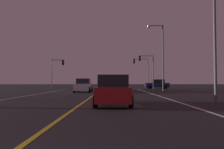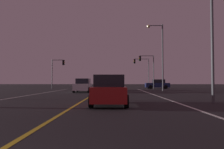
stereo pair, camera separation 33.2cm
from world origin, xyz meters
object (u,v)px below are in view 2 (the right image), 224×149
at_px(car_lead_same_lane, 109,91).
at_px(car_crossing_side, 158,84).
at_px(traffic_light_near_left, 58,67).
at_px(traffic_light_far_right, 142,66).
at_px(car_ahead_far, 116,85).
at_px(car_oncoming, 83,86).
at_px(street_lamp_right_near, 205,17).
at_px(street_lamp_right_far, 159,49).
at_px(traffic_light_near_right, 147,64).

relative_size(car_lead_same_lane, car_crossing_side, 1.00).
bearing_deg(traffic_light_near_left, traffic_light_far_right, 19.53).
distance_m(car_ahead_far, traffic_light_near_left, 12.16).
distance_m(car_lead_same_lane, car_ahead_far, 19.26).
xyz_separation_m(car_lead_same_lane, car_ahead_far, (0.43, 19.26, 0.00)).
xyz_separation_m(car_oncoming, car_crossing_side, (11.79, 12.23, 0.00)).
relative_size(car_oncoming, street_lamp_right_near, 0.49).
distance_m(traffic_light_near_left, traffic_light_far_right, 16.46).
height_order(traffic_light_near_left, street_lamp_right_far, street_lamp_right_far).
bearing_deg(traffic_light_far_right, traffic_light_near_right, 92.31).
bearing_deg(street_lamp_right_far, traffic_light_near_right, -88.96).
relative_size(car_oncoming, traffic_light_far_right, 0.72).
relative_size(car_oncoming, car_ahead_far, 1.00).
bearing_deg(car_crossing_side, traffic_light_near_right, 35.09).
height_order(street_lamp_right_near, street_lamp_right_far, street_lamp_right_far).
relative_size(car_lead_same_lane, traffic_light_near_right, 0.73).
relative_size(car_oncoming, car_crossing_side, 1.00).
distance_m(car_oncoming, street_lamp_right_near, 16.91).
bearing_deg(car_oncoming, traffic_light_near_right, 138.04).
height_order(traffic_light_near_right, street_lamp_right_near, street_lamp_right_near).
height_order(car_crossing_side, traffic_light_far_right, traffic_light_far_right).
relative_size(car_lead_same_lane, car_oncoming, 1.00).
bearing_deg(car_oncoming, car_ahead_far, 139.81).
relative_size(traffic_light_near_left, traffic_light_far_right, 0.87).
distance_m(street_lamp_right_near, street_lamp_right_far, 13.98).
relative_size(car_oncoming, traffic_light_near_left, 0.83).
xyz_separation_m(car_oncoming, traffic_light_far_right, (9.40, 16.21, 3.56)).
distance_m(car_crossing_side, traffic_light_far_right, 5.85).
distance_m(car_oncoming, car_crossing_side, 16.99).
relative_size(car_lead_same_lane, car_ahead_far, 1.00).
height_order(car_lead_same_lane, car_ahead_far, same).
xyz_separation_m(car_lead_same_lane, street_lamp_right_near, (6.10, 1.39, 4.66)).
bearing_deg(car_lead_same_lane, street_lamp_right_far, -21.56).
xyz_separation_m(traffic_light_far_right, street_lamp_right_near, (0.42, -29.15, 1.10)).
relative_size(traffic_light_near_right, street_lamp_right_far, 0.67).
bearing_deg(car_lead_same_lane, car_ahead_far, -1.28).
relative_size(car_crossing_side, traffic_light_near_right, 0.73).
relative_size(traffic_light_near_left, street_lamp_right_near, 0.59).
bearing_deg(street_lamp_right_far, street_lamp_right_near, 90.11).
relative_size(car_oncoming, street_lamp_right_far, 0.49).
distance_m(traffic_light_near_right, traffic_light_far_right, 5.50).
distance_m(car_crossing_side, street_lamp_right_near, 25.67).
distance_m(car_ahead_far, street_lamp_right_near, 19.32).
height_order(car_lead_same_lane, traffic_light_far_right, traffic_light_far_right).
bearing_deg(street_lamp_right_near, street_lamp_right_far, -89.89).
bearing_deg(car_ahead_far, traffic_light_near_right, -43.39).
bearing_deg(traffic_light_near_right, street_lamp_right_near, 90.49).
relative_size(street_lamp_right_near, street_lamp_right_far, 0.99).
xyz_separation_m(car_oncoming, street_lamp_right_near, (9.83, -12.94, 4.66)).
xyz_separation_m(car_ahead_far, street_lamp_right_near, (5.67, -17.87, 4.66)).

